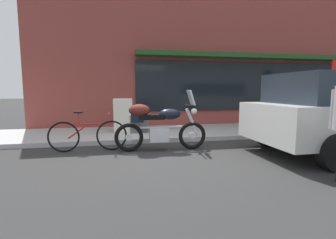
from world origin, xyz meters
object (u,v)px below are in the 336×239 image
object	(u,v)px
touring_motorcycle	(155,125)
parking_sign_pole	(336,88)
parked_bicycle	(88,135)
sandwich_board_sign	(123,116)

from	to	relation	value
touring_motorcycle	parking_sign_pole	world-z (taller)	parking_sign_pole
parked_bicycle	parking_sign_pole	xyz separation A→B (m)	(7.61, 1.05, 1.09)
touring_motorcycle	parking_sign_pole	bearing A→B (deg)	11.56
touring_motorcycle	parked_bicycle	distance (m)	1.57
parking_sign_pole	touring_motorcycle	bearing A→B (deg)	-168.44
sandwich_board_sign	parking_sign_pole	distance (m)	6.88
touring_motorcycle	parking_sign_pole	xyz separation A→B (m)	(6.07, 1.24, 0.86)
touring_motorcycle	parked_bicycle	size ratio (longest dim) A/B	1.22
sandwich_board_sign	parking_sign_pole	bearing A→B (deg)	-5.15
sandwich_board_sign	touring_motorcycle	bearing A→B (deg)	-68.55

